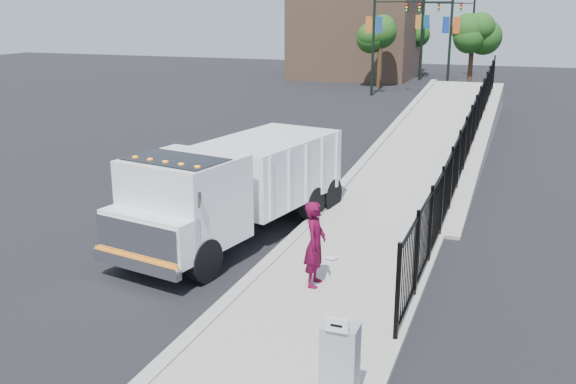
% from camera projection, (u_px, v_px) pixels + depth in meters
% --- Properties ---
extents(ground, '(120.00, 120.00, 0.00)m').
position_uv_depth(ground, '(258.00, 276.00, 14.68)').
color(ground, black).
rests_on(ground, ground).
extents(sidewalk, '(3.55, 12.00, 0.12)m').
position_uv_depth(sidewalk, '(311.00, 326.00, 12.22)').
color(sidewalk, '#9E998E').
rests_on(sidewalk, ground).
extents(curb, '(0.30, 12.00, 0.16)m').
position_uv_depth(curb, '(220.00, 310.00, 12.86)').
color(curb, '#ADAAA3').
rests_on(curb, ground).
extents(ramp, '(3.95, 24.06, 3.19)m').
position_uv_depth(ramp, '(443.00, 146.00, 28.40)').
color(ramp, '#9E998E').
rests_on(ramp, ground).
extents(iron_fence, '(0.10, 28.00, 1.80)m').
position_uv_depth(iron_fence, '(469.00, 146.00, 24.07)').
color(iron_fence, black).
rests_on(iron_fence, ground).
extents(truck, '(3.83, 7.99, 2.63)m').
position_uv_depth(truck, '(233.00, 185.00, 16.68)').
color(truck, black).
rests_on(truck, ground).
extents(worker, '(0.49, 0.71, 1.87)m').
position_uv_depth(worker, '(315.00, 244.00, 13.68)').
color(worker, '#510625').
rests_on(worker, sidewalk).
extents(utility_cabinet, '(0.55, 0.40, 1.25)m').
position_uv_depth(utility_cabinet, '(340.00, 363.00, 9.69)').
color(utility_cabinet, gray).
rests_on(utility_cabinet, sidewalk).
extents(arrow_sign, '(0.35, 0.04, 0.22)m').
position_uv_depth(arrow_sign, '(337.00, 325.00, 9.29)').
color(arrow_sign, white).
rests_on(arrow_sign, utility_cabinet).
extents(debris, '(0.30, 0.30, 0.07)m').
position_uv_depth(debris, '(331.00, 257.00, 15.35)').
color(debris, silver).
rests_on(debris, sidewalk).
extents(light_pole_0, '(3.77, 0.22, 8.00)m').
position_uv_depth(light_pole_0, '(378.00, 31.00, 43.59)').
color(light_pole_0, black).
rests_on(light_pole_0, ground).
extents(light_pole_1, '(3.77, 0.22, 8.00)m').
position_uv_depth(light_pole_1, '(446.00, 32.00, 43.31)').
color(light_pole_1, black).
rests_on(light_pole_1, ground).
extents(light_pole_2, '(3.78, 0.22, 8.00)m').
position_uv_depth(light_pole_2, '(426.00, 27.00, 53.25)').
color(light_pole_2, black).
rests_on(light_pole_2, ground).
extents(light_pole_3, '(3.77, 0.22, 8.00)m').
position_uv_depth(light_pole_3, '(469.00, 26.00, 56.18)').
color(light_pole_3, black).
rests_on(light_pole_3, ground).
extents(tree_0, '(2.43, 2.43, 5.22)m').
position_uv_depth(tree_0, '(381.00, 35.00, 47.91)').
color(tree_0, '#382314').
rests_on(tree_0, ground).
extents(tree_1, '(2.45, 2.45, 5.23)m').
position_uv_depth(tree_1, '(473.00, 35.00, 47.79)').
color(tree_1, '#382314').
rests_on(tree_1, ground).
extents(tree_2, '(2.47, 2.47, 5.23)m').
position_uv_depth(tree_2, '(415.00, 31.00, 56.88)').
color(tree_2, '#382314').
rests_on(tree_2, ground).
extents(building, '(10.00, 10.00, 8.00)m').
position_uv_depth(building, '(358.00, 31.00, 56.24)').
color(building, '#8C664C').
rests_on(building, ground).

